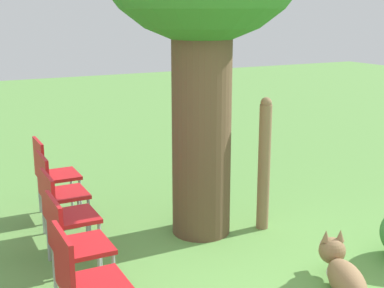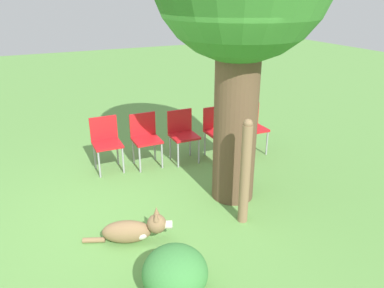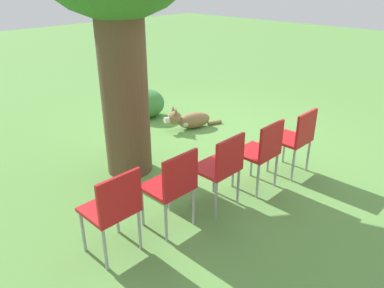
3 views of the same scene
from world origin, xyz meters
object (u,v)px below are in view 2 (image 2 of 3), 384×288
at_px(fence_post, 245,172).
at_px(red_chair_4, 251,124).
at_px(red_chair_3, 218,128).
at_px(dog, 135,230).
at_px(red_chair_0, 106,140).
at_px(red_chair_1, 145,135).
at_px(red_chair_2, 182,132).

bearing_deg(fence_post, red_chair_4, 144.56).
bearing_deg(red_chair_3, dog, -48.75).
height_order(fence_post, red_chair_0, fence_post).
xyz_separation_m(fence_post, red_chair_0, (-2.23, -1.20, -0.17)).
distance_m(fence_post, red_chair_1, 2.22).
height_order(red_chair_0, red_chair_1, same).
height_order(red_chair_1, red_chair_4, same).
bearing_deg(fence_post, dog, -97.14).
relative_size(red_chair_0, red_chair_2, 1.00).
distance_m(dog, fence_post, 1.48).
relative_size(fence_post, red_chair_2, 1.58).
bearing_deg(fence_post, red_chair_3, 160.46).
distance_m(fence_post, red_chair_4, 2.29).
relative_size(red_chair_2, red_chair_3, 1.00).
distance_m(red_chair_2, red_chair_3, 0.64).
distance_m(red_chair_2, red_chair_4, 1.27).
height_order(fence_post, red_chair_2, fence_post).
bearing_deg(red_chair_4, red_chair_0, -97.99).
bearing_deg(red_chair_0, red_chair_3, 82.01).
xyz_separation_m(red_chair_3, red_chair_4, (0.09, 0.63, 0.00)).
relative_size(dog, red_chair_1, 1.15).
distance_m(fence_post, red_chair_0, 2.54).
distance_m(red_chair_3, red_chair_4, 0.64).
height_order(dog, red_chair_0, red_chair_0).
bearing_deg(dog, fence_post, 14.94).
xyz_separation_m(fence_post, red_chair_1, (-2.14, -0.57, -0.17)).
bearing_deg(red_chair_0, red_chair_2, 82.01).
height_order(red_chair_2, red_chair_3, same).
height_order(red_chair_2, red_chair_4, same).
bearing_deg(red_chair_3, fence_post, -19.06).
distance_m(dog, red_chair_1, 2.16).
relative_size(dog, fence_post, 0.73).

